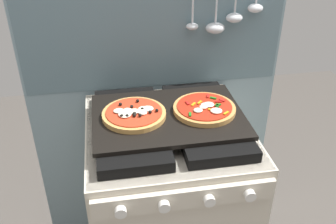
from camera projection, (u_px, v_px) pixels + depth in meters
name	position (u px, v px, depth m)	size (l,w,h in m)	color
kitchen_backsplash	(156.00, 100.00, 1.73)	(1.10, 0.09, 1.55)	#7A939E
stove	(168.00, 208.00, 1.62)	(0.60, 0.64, 0.90)	beige
baking_tray	(168.00, 116.00, 1.38)	(0.54, 0.38, 0.02)	black
pizza_left	(134.00, 114.00, 1.36)	(0.23, 0.23, 0.03)	tan
pizza_right	(205.00, 109.00, 1.39)	(0.23, 0.23, 0.03)	#C18947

